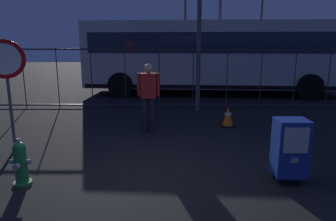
# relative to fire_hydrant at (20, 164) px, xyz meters

# --- Properties ---
(ground_plane) EXTENTS (60.00, 60.00, 0.00)m
(ground_plane) POSITION_rel_fire_hydrant_xyz_m (1.98, 0.08, -0.35)
(ground_plane) COLOR black
(fire_hydrant) EXTENTS (0.33, 0.32, 0.75)m
(fire_hydrant) POSITION_rel_fire_hydrant_xyz_m (0.00, 0.00, 0.00)
(fire_hydrant) COLOR #1E7238
(fire_hydrant) RESTS_ON ground_plane
(newspaper_box_primary) EXTENTS (0.48, 0.42, 1.02)m
(newspaper_box_primary) POSITION_rel_fire_hydrant_xyz_m (4.17, 0.11, 0.22)
(newspaper_box_primary) COLOR black
(newspaper_box_primary) RESTS_ON ground_plane
(stop_sign) EXTENTS (0.71, 0.31, 2.23)m
(stop_sign) POSITION_rel_fire_hydrant_xyz_m (-0.90, 1.60, 1.25)
(stop_sign) COLOR #4C4F54
(stop_sign) RESTS_ON ground_plane
(pedestrian) EXTENTS (0.55, 0.22, 1.67)m
(pedestrian) POSITION_rel_fire_hydrant_xyz_m (1.80, 2.89, 0.60)
(pedestrian) COLOR black
(pedestrian) RESTS_ON ground_plane
(traffic_cone) EXTENTS (0.36, 0.36, 0.53)m
(traffic_cone) POSITION_rel_fire_hydrant_xyz_m (3.85, 3.42, -0.09)
(traffic_cone) COLOR black
(traffic_cone) RESTS_ON ground_plane
(fence_barrier) EXTENTS (18.03, 0.04, 2.00)m
(fence_barrier) POSITION_rel_fire_hydrant_xyz_m (1.98, 5.74, 0.67)
(fence_barrier) COLOR #2D2D33
(fence_barrier) RESTS_ON ground_plane
(bus_near) EXTENTS (10.66, 3.39, 3.00)m
(bus_near) POSITION_rel_fire_hydrant_xyz_m (4.12, 8.74, 1.36)
(bus_near) COLOR beige
(bus_near) RESTS_ON ground_plane
(bus_far) EXTENTS (10.58, 3.05, 3.00)m
(bus_far) POSITION_rel_fire_hydrant_xyz_m (5.76, 13.73, 1.36)
(bus_far) COLOR red
(bus_far) RESTS_ON ground_plane
(street_light_near_right) EXTENTS (0.32, 0.32, 7.37)m
(street_light_near_right) POSITION_rel_fire_hydrant_xyz_m (7.87, 14.72, 3.90)
(street_light_near_right) COLOR #4C4F54
(street_light_near_right) RESTS_ON ground_plane
(street_light_far_left) EXTENTS (0.32, 0.32, 7.37)m
(street_light_far_left) POSITION_rel_fire_hydrant_xyz_m (3.33, 15.33, 3.90)
(street_light_far_left) COLOR #4C4F54
(street_light_far_left) RESTS_ON ground_plane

